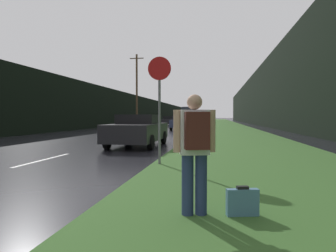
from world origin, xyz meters
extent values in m
cube|color=#386028|center=(6.50, 40.00, 0.01)|extent=(6.00, 240.00, 0.02)
cube|color=silver|center=(0.00, 8.87, 0.00)|extent=(0.12, 3.00, 0.01)
cube|color=silver|center=(0.00, 15.87, 0.00)|extent=(0.12, 3.00, 0.01)
cube|color=silver|center=(0.00, 22.87, 0.00)|extent=(0.12, 3.00, 0.01)
cube|color=silver|center=(0.00, 29.87, 0.00)|extent=(0.12, 3.00, 0.01)
cube|color=silver|center=(0.00, 36.87, 0.00)|extent=(0.12, 3.00, 0.01)
cube|color=black|center=(-9.50, 50.00, 2.53)|extent=(2.00, 140.00, 5.06)
cube|color=black|center=(12.50, 50.00, 4.42)|extent=(2.00, 140.00, 8.84)
cylinder|color=#4C3823|center=(-4.87, 37.66, 4.65)|extent=(0.24, 0.24, 9.30)
cube|color=#4C3823|center=(-4.87, 37.66, 8.80)|extent=(1.80, 0.10, 0.10)
cylinder|color=slate|center=(3.72, 8.57, 1.18)|extent=(0.07, 0.07, 2.36)
cylinder|color=#B71414|center=(3.72, 8.57, 2.69)|extent=(0.65, 0.02, 0.65)
cylinder|color=navy|center=(4.93, 4.34, 0.42)|extent=(0.16, 0.16, 0.84)
cylinder|color=navy|center=(5.11, 4.39, 0.42)|extent=(0.16, 0.16, 0.84)
cube|color=white|center=(5.02, 4.36, 1.14)|extent=(0.43, 0.30, 0.60)
sphere|color=tan|center=(5.02, 4.36, 1.54)|extent=(0.21, 0.21, 0.21)
cylinder|color=tan|center=(4.79, 4.31, 1.15)|extent=(0.09, 0.09, 0.57)
cylinder|color=tan|center=(5.25, 4.42, 1.15)|extent=(0.09, 0.09, 0.57)
cube|color=#471E19|center=(5.07, 4.17, 1.17)|extent=(0.34, 0.25, 0.48)
cube|color=teal|center=(5.66, 4.42, 0.19)|extent=(0.44, 0.20, 0.38)
cube|color=black|center=(5.66, 4.42, 0.40)|extent=(0.17, 0.11, 0.04)
cube|color=black|center=(1.75, 13.59, 0.65)|extent=(1.95, 4.77, 0.75)
cube|color=black|center=(1.75, 13.83, 1.23)|extent=(1.66, 2.15, 0.42)
cylinder|color=black|center=(2.68, 12.12, 0.31)|extent=(0.20, 0.61, 0.61)
cylinder|color=black|center=(0.83, 12.12, 0.31)|extent=(0.20, 0.61, 0.61)
cylinder|color=black|center=(2.68, 15.07, 0.31)|extent=(0.20, 0.61, 0.61)
cylinder|color=black|center=(0.83, 15.07, 0.31)|extent=(0.20, 0.61, 0.61)
cube|color=#2D3856|center=(1.75, 30.21, 0.66)|extent=(1.71, 4.63, 0.71)
cube|color=#1B2134|center=(1.75, 30.44, 1.23)|extent=(1.45, 2.08, 0.41)
cylinder|color=black|center=(2.56, 28.77, 0.34)|extent=(0.20, 0.69, 0.69)
cylinder|color=black|center=(0.94, 28.77, 0.34)|extent=(0.20, 0.69, 0.69)
cylinder|color=black|center=(2.56, 31.64, 0.34)|extent=(0.20, 0.69, 0.69)
cylinder|color=black|center=(0.94, 31.64, 0.34)|extent=(0.20, 0.69, 0.69)
cube|color=black|center=(-1.75, 44.53, 0.61)|extent=(1.73, 4.51, 0.67)
cube|color=black|center=(-1.75, 44.30, 1.18)|extent=(1.47, 2.03, 0.45)
cylinder|color=black|center=(-2.57, 45.92, 0.31)|extent=(0.20, 0.62, 0.62)
cylinder|color=black|center=(-0.93, 45.92, 0.31)|extent=(0.20, 0.62, 0.62)
cylinder|color=black|center=(-2.57, 43.13, 0.31)|extent=(0.20, 0.62, 0.62)
cylinder|color=black|center=(-0.93, 43.13, 0.31)|extent=(0.20, 0.62, 0.62)
cube|color=black|center=(-1.75, 77.36, 1.63)|extent=(2.33, 2.30, 2.44)
cube|color=#333842|center=(-1.75, 73.31, 2.03)|extent=(2.46, 5.81, 3.26)
cylinder|color=black|center=(-2.92, 77.13, 0.45)|extent=(0.28, 0.90, 0.90)
cylinder|color=black|center=(-0.58, 77.13, 0.45)|extent=(0.28, 0.90, 0.90)
cylinder|color=black|center=(-2.92, 71.86, 0.45)|extent=(0.28, 0.90, 0.90)
cylinder|color=black|center=(-0.58, 71.86, 0.45)|extent=(0.28, 0.90, 0.90)
camera|label=1|loc=(5.32, 0.34, 1.35)|focal=32.00mm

